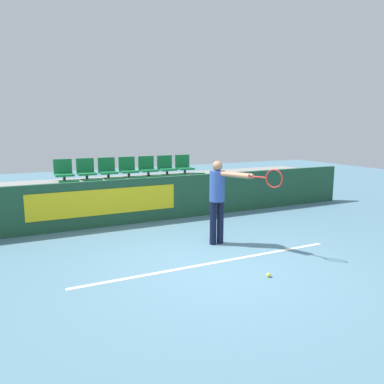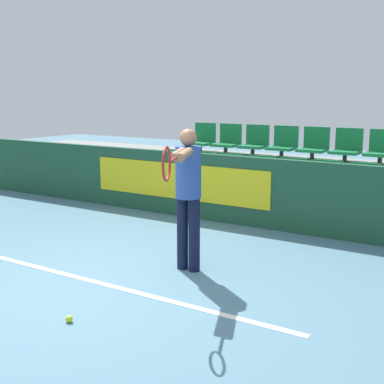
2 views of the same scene
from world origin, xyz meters
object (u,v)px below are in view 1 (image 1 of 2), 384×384
object	(u,v)px
stadium_chair_6	(199,185)
stadium_chair_9	(108,169)
stadium_chair_3	(140,189)
tennis_player	(220,194)
stadium_chair_2	(118,191)
stadium_chair_7	(64,172)
stadium_chair_4	(161,188)
tennis_ball	(269,275)
stadium_chair_1	(95,193)
stadium_chair_13	(184,166)
stadium_chair_5	(180,186)
stadium_chair_11	(147,167)
stadium_chair_0	(70,195)
stadium_chair_12	(166,166)
stadium_chair_8	(86,170)
stadium_chair_10	(128,168)

from	to	relation	value
stadium_chair_6	stadium_chair_9	distance (m)	2.53
stadium_chair_3	tennis_player	size ratio (longest dim) A/B	0.34
stadium_chair_2	tennis_player	distance (m)	3.26
stadium_chair_6	stadium_chair_7	bearing A→B (deg)	163.40
stadium_chair_4	tennis_ball	world-z (taller)	stadium_chair_4
tennis_player	tennis_ball	bearing A→B (deg)	-118.46
stadium_chair_1	stadium_chair_13	distance (m)	3.06
stadium_chair_5	stadium_chair_9	xyz separation A→B (m)	(-1.71, 1.02, 0.44)
stadium_chair_9	stadium_chair_3	bearing A→B (deg)	-60.80
stadium_chair_11	stadium_chair_0	bearing A→B (deg)	-155.90
stadium_chair_11	stadium_chair_4	bearing A→B (deg)	-90.00
stadium_chair_1	stadium_chair_12	distance (m)	2.53
stadium_chair_6	stadium_chair_7	distance (m)	3.59
stadium_chair_1	stadium_chair_8	bearing A→B (deg)	90.00
stadium_chair_6	stadium_chair_8	size ratio (longest dim) A/B	1.00
stadium_chair_3	stadium_chair_6	size ratio (longest dim) A/B	1.00
stadium_chair_10	stadium_chair_12	bearing A→B (deg)	0.00
stadium_chair_8	stadium_chair_3	bearing A→B (deg)	-41.82
stadium_chair_5	stadium_chair_13	xyz separation A→B (m)	(0.57, 1.02, 0.44)
stadium_chair_3	stadium_chair_6	xyz separation A→B (m)	(1.71, 0.00, 0.00)
stadium_chair_0	stadium_chair_3	xyz separation A→B (m)	(1.71, 0.00, 0.00)
stadium_chair_9	stadium_chair_2	bearing A→B (deg)	-90.00
stadium_chair_4	stadium_chair_9	world-z (taller)	stadium_chair_9
stadium_chair_4	tennis_player	xyz separation A→B (m)	(0.03, -3.02, 0.32)
stadium_chair_10	stadium_chair_13	xyz separation A→B (m)	(1.71, 0.00, 0.00)
stadium_chair_13	stadium_chair_0	bearing A→B (deg)	-163.40
stadium_chair_13	tennis_player	distance (m)	4.19
stadium_chair_6	stadium_chair_11	world-z (taller)	stadium_chair_11
stadium_chair_0	stadium_chair_7	distance (m)	1.11
stadium_chair_9	stadium_chair_13	world-z (taller)	same
stadium_chair_3	stadium_chair_8	bearing A→B (deg)	138.18
stadium_chair_3	stadium_chair_7	size ratio (longest dim) A/B	1.00
stadium_chair_5	tennis_ball	bearing A→B (deg)	-98.08
stadium_chair_11	tennis_player	size ratio (longest dim) A/B	0.34
stadium_chair_5	stadium_chair_7	distance (m)	3.06
stadium_chair_4	stadium_chair_9	distance (m)	1.59
stadium_chair_1	stadium_chair_7	bearing A→B (deg)	119.20
stadium_chair_11	stadium_chair_5	bearing A→B (deg)	-60.80
stadium_chair_10	tennis_ball	world-z (taller)	stadium_chair_10
stadium_chair_6	stadium_chair_12	bearing A→B (deg)	119.20
stadium_chair_1	stadium_chair_9	bearing A→B (deg)	60.80
stadium_chair_1	tennis_ball	xyz separation A→B (m)	(1.61, -4.73, -0.64)
stadium_chair_6	tennis_player	distance (m)	3.24
stadium_chair_3	stadium_chair_4	world-z (taller)	same
stadium_chair_2	tennis_player	xyz separation A→B (m)	(1.17, -3.02, 0.32)
stadium_chair_0	stadium_chair_11	xyz separation A→B (m)	(2.28, 1.02, 0.44)
stadium_chair_3	stadium_chair_13	xyz separation A→B (m)	(1.71, 1.02, 0.44)
stadium_chair_8	stadium_chair_12	distance (m)	2.28
stadium_chair_0	stadium_chair_3	distance (m)	1.71
stadium_chair_0	tennis_player	distance (m)	3.82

